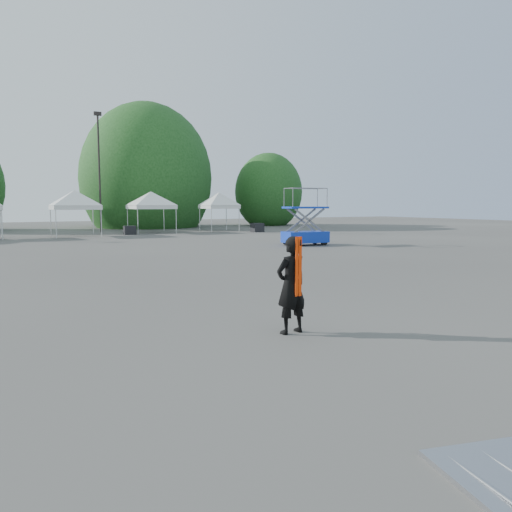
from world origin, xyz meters
TOP-DOWN VIEW (x-y plane):
  - ground at (0.00, 0.00)m, footprint 120.00×120.00m
  - light_pole_east at (3.00, 32.00)m, footprint 0.60×0.25m
  - tree_mid_e at (9.00, 39.00)m, footprint 5.12×5.12m
  - tree_far_e at (22.00, 37.00)m, footprint 3.84×3.84m
  - tent_e at (0.26, 27.27)m, footprint 4.55×4.55m
  - tent_f at (6.36, 28.86)m, footprint 4.65×4.65m
  - tent_g at (12.35, 28.82)m, footprint 3.92×3.92m
  - man at (-0.73, -3.14)m, footprint 0.70×0.52m
  - scissor_lift at (10.45, 12.85)m, footprint 2.59×1.44m
  - crate_mid at (4.18, 27.36)m, footprint 0.89×0.70m
  - crate_east at (14.46, 25.83)m, footprint 1.05×0.87m

SIDE VIEW (x-z plane):
  - ground at x=0.00m, z-range 0.00..0.00m
  - crate_mid at x=4.18m, z-range 0.00..0.67m
  - crate_east at x=14.46m, z-range 0.00..0.74m
  - man at x=-0.73m, z-range 0.00..1.78m
  - scissor_lift at x=10.45m, z-range 0.01..3.25m
  - tent_g at x=12.35m, z-range 1.12..5.00m
  - tent_e at x=0.26m, z-range 1.12..5.00m
  - tent_f at x=6.36m, z-range 1.12..5.00m
  - tree_far_e at x=22.00m, z-range 0.70..6.55m
  - tree_mid_e at x=9.00m, z-range 0.94..8.74m
  - light_pole_east at x=3.00m, z-range 0.62..10.42m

